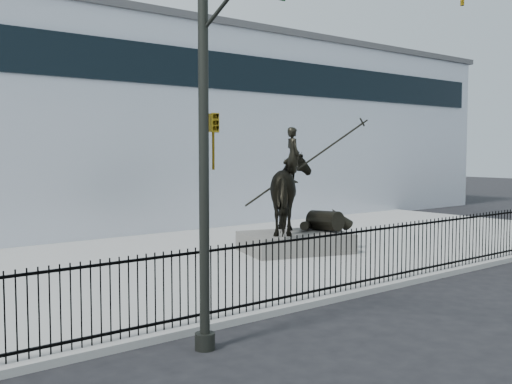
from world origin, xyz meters
TOP-DOWN VIEW (x-y plane):
  - ground at (0.00, 0.00)m, footprint 120.00×120.00m
  - plaza at (0.00, 7.00)m, footprint 30.00×12.00m
  - building at (0.00, 20.00)m, footprint 44.00×14.00m
  - picket_fence at (0.00, 1.25)m, footprint 22.10×0.10m
  - statue_plinth at (0.66, 6.12)m, footprint 3.95×3.24m
  - equestrian_statue at (0.72, 6.10)m, footprint 4.19×3.25m
  - traffic_signal_left at (-6.75, -0.62)m, footprint 1.52×4.84m

SIDE VIEW (x-z plane):
  - ground at x=0.00m, z-range 0.00..0.00m
  - plaza at x=0.00m, z-range 0.00..0.15m
  - statue_plinth at x=0.66m, z-range 0.15..0.79m
  - picket_fence at x=0.00m, z-range 0.15..1.65m
  - equestrian_statue at x=0.72m, z-range 0.28..3.98m
  - traffic_signal_left at x=-6.75m, z-range 0.53..7.53m
  - building at x=0.00m, z-range 0.00..9.00m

